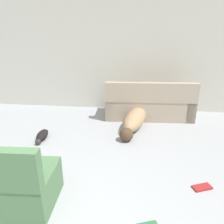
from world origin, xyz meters
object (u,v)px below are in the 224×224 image
book_red (202,187)px  cat (42,136)px  couch (149,105)px  dog (135,120)px  side_chair (27,185)px

book_red → cat: bearing=157.5°
couch → dog: size_ratio=1.15×
couch → cat: bearing=31.1°
dog → book_red: 1.99m
cat → side_chair: bearing=12.6°
side_chair → dog: bearing=-119.3°
dog → book_red: dog is taller
couch → cat: size_ratio=3.19×
book_red → side_chair: 2.10m
couch → side_chair: 3.27m
couch → book_red: 2.50m
side_chair → cat: bearing=-74.1°
dog → side_chair: size_ratio=2.01×
book_red → side_chair: bearing=-165.3°
couch → cat: 2.41m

